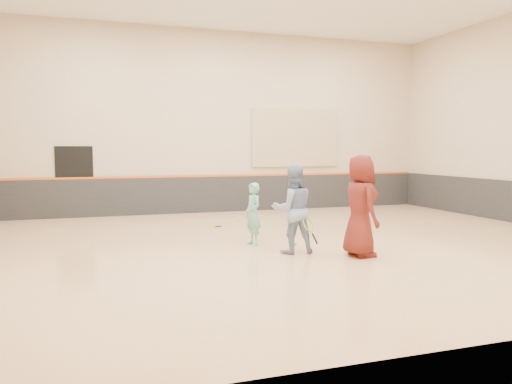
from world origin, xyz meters
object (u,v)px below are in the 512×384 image
object	(u,v)px
girl	(253,214)
instructor	(293,209)
young_man	(360,206)
spare_racket	(210,225)

from	to	relation	value
girl	instructor	size ratio (longest dim) A/B	0.77
girl	young_man	world-z (taller)	young_man
young_man	instructor	bearing A→B (deg)	61.79
spare_racket	young_man	bearing A→B (deg)	-65.57
young_man	spare_racket	world-z (taller)	young_man
instructor	young_man	world-z (taller)	young_man
girl	spare_racket	size ratio (longest dim) A/B	2.27
instructor	young_man	size ratio (longest dim) A/B	0.89
instructor	spare_racket	distance (m)	3.92
girl	spare_racket	world-z (taller)	girl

